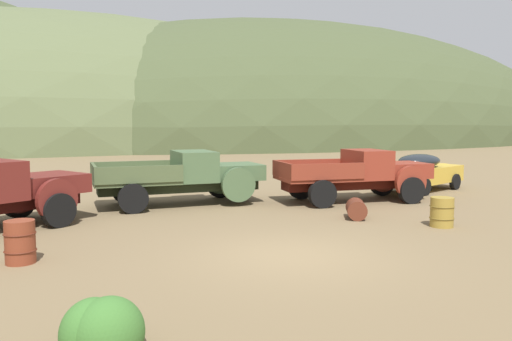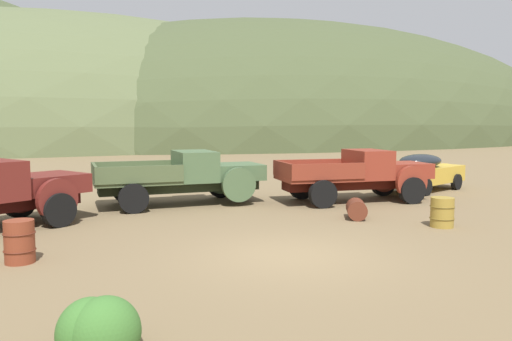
{
  "view_description": "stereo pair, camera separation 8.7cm",
  "coord_description": "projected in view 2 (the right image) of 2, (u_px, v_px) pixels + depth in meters",
  "views": [
    {
      "loc": [
        -6.9,
        -8.51,
        2.93
      ],
      "look_at": [
        1.58,
        3.56,
        1.51
      ],
      "focal_mm": 35.77,
      "sensor_mm": 36.0,
      "label": 1
    },
    {
      "loc": [
        -6.83,
        -8.56,
        2.93
      ],
      "look_at": [
        1.58,
        3.56,
        1.51
      ],
      "focal_mm": 35.77,
      "sensor_mm": 36.0,
      "label": 2
    }
  ],
  "objects": [
    {
      "name": "oil_drum_foreground",
      "position": [
        19.0,
        242.0,
        10.56
      ],
      "size": [
        0.65,
        0.65,
        0.9
      ],
      "color": "brown",
      "rests_on": "ground"
    },
    {
      "name": "bush_front_right",
      "position": [
        98.0,
        333.0,
        6.47
      ],
      "size": [
        1.03,
        0.95,
        0.94
      ],
      "color": "#3D702D",
      "rests_on": "ground"
    },
    {
      "name": "oil_drum_tipped",
      "position": [
        356.0,
        209.0,
        15.37
      ],
      "size": [
        1.02,
        1.04,
        0.59
      ],
      "color": "#5B2819",
      "rests_on": "ground"
    },
    {
      "name": "truck_rust_red",
      "position": [
        366.0,
        174.0,
        18.77
      ],
      "size": [
        5.92,
        3.76,
        1.89
      ],
      "rotation": [
        0.0,
        0.0,
        -0.34
      ],
      "color": "#42140D",
      "rests_on": "ground"
    },
    {
      "name": "car_faded_yellow",
      "position": [
        425.0,
        171.0,
        21.7
      ],
      "size": [
        4.66,
        2.37,
        1.57
      ],
      "rotation": [
        0.0,
        0.0,
        0.14
      ],
      "color": "gold",
      "rests_on": "ground"
    },
    {
      "name": "hill_center",
      "position": [
        305.0,
        139.0,
        87.17
      ],
      "size": [
        112.02,
        69.67,
        36.9
      ],
      "primitive_type": "ellipsoid",
      "color": "#424C2D",
      "rests_on": "ground"
    },
    {
      "name": "truck_weathered_green",
      "position": [
        192.0,
        176.0,
        18.08
      ],
      "size": [
        6.18,
        3.57,
        1.89
      ],
      "rotation": [
        0.0,
        0.0,
        -0.25
      ],
      "color": "#232B1B",
      "rests_on": "ground"
    },
    {
      "name": "oil_drum_spare",
      "position": [
        442.0,
        212.0,
        14.16
      ],
      "size": [
        0.68,
        0.68,
        0.83
      ],
      "color": "olive",
      "rests_on": "ground"
    },
    {
      "name": "hill_far_left",
      "position": [
        101.0,
        141.0,
        76.75
      ],
      "size": [
        108.52,
        68.4,
        35.24
      ],
      "primitive_type": "ellipsoid",
      "color": "#56603D",
      "rests_on": "ground"
    },
    {
      "name": "ground_plane",
      "position": [
        289.0,
        256.0,
        11.16
      ],
      "size": [
        300.0,
        300.0,
        0.0
      ],
      "primitive_type": "plane",
      "color": "brown"
    }
  ]
}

